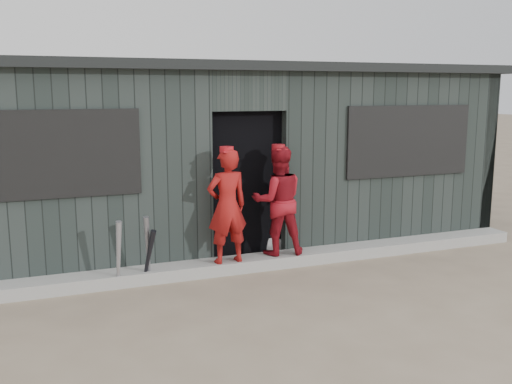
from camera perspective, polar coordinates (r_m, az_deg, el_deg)
name	(u,v)px	position (r m, az deg, el deg)	size (l,w,h in m)	color
ground	(321,320)	(5.85, 6.54, -12.63)	(80.00, 80.00, 0.00)	#776652
curb	(255,262)	(7.38, -0.06, -7.06)	(8.00, 0.36, 0.15)	gray
bat_left	(118,255)	(6.69, -13.59, -6.15)	(0.07, 0.07, 0.83)	#9A9BA2
bat_mid	(148,250)	(6.80, -10.77, -5.72)	(0.07, 0.07, 0.84)	slate
bat_right	(149,257)	(6.80, -10.70, -6.38)	(0.07, 0.07, 0.70)	black
player_red_left	(227,206)	(6.99, -2.91, -1.43)	(0.52, 0.34, 1.42)	maroon
player_red_right	(278,201)	(7.36, 2.21, -0.87)	(0.68, 0.53, 1.41)	maroon
player_grey_back	(273,205)	(7.87, 1.70, -1.26)	(0.69, 0.45, 1.41)	silver
dugout	(216,155)	(8.70, -4.06, 3.70)	(8.30, 3.30, 2.62)	black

